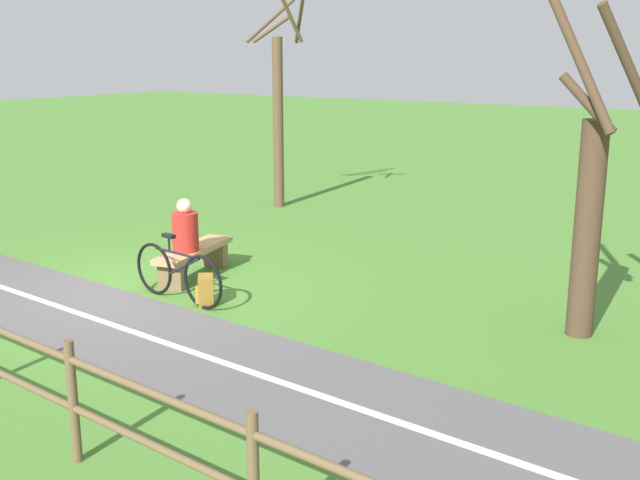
% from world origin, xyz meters
% --- Properties ---
extents(ground_plane, '(80.00, 80.00, 0.00)m').
position_xyz_m(ground_plane, '(0.00, 0.00, 0.00)').
color(ground_plane, '#477A2D').
extents(paved_path, '(4.45, 36.05, 0.02)m').
position_xyz_m(paved_path, '(1.34, 4.00, 0.01)').
color(paved_path, '#565454').
rests_on(paved_path, ground_plane).
extents(path_centre_line, '(2.35, 31.93, 0.00)m').
position_xyz_m(path_centre_line, '(1.34, 4.00, 0.02)').
color(path_centre_line, silver).
rests_on(path_centre_line, paved_path).
extents(bench, '(1.70, 0.78, 0.45)m').
position_xyz_m(bench, '(-0.98, 0.22, 0.31)').
color(bench, '#A88456').
rests_on(bench, ground_plane).
extents(person_seated, '(0.45, 0.45, 0.76)m').
position_xyz_m(person_seated, '(-0.77, 0.26, 0.77)').
color(person_seated, '#B2231E').
rests_on(person_seated, bench).
extents(bicycle, '(0.22, 1.69, 0.90)m').
position_xyz_m(bicycle, '(-0.03, 0.81, 0.38)').
color(bicycle, black).
rests_on(bicycle, ground_plane).
extents(backpack, '(0.37, 0.36, 0.40)m').
position_xyz_m(backpack, '(-0.12, 1.21, 0.19)').
color(backpack, olive).
rests_on(backpack, ground_plane).
extents(tree_near_bench, '(0.84, 1.22, 3.81)m').
position_xyz_m(tree_near_bench, '(-1.70, 5.59, 1.54)').
color(tree_near_bench, '#473323').
rests_on(tree_near_bench, ground_plane).
extents(tree_by_path, '(1.21, 1.47, 4.55)m').
position_xyz_m(tree_by_path, '(-5.97, -1.95, 2.06)').
color(tree_by_path, brown).
rests_on(tree_by_path, ground_plane).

